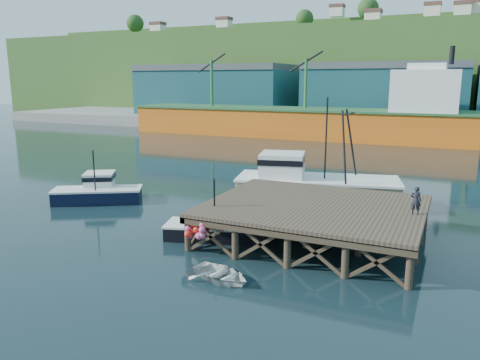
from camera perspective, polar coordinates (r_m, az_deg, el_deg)
The scene contains 12 objects.
ground at distance 29.76m, azimuth -1.30°, elevation -5.73°, with size 300.00×300.00×0.00m, color black.
wharf at distance 27.14m, azimuth 8.99°, elevation -3.37°, with size 12.00×10.00×2.62m.
far_quay at distance 96.56m, azimuth 17.50°, elevation 6.73°, with size 160.00×40.00×2.00m, color gray.
warehouse_left at distance 102.17m, azimuth -2.86°, elevation 10.62°, with size 32.00×16.00×9.00m, color #194E54.
warehouse_mid at distance 91.30m, azimuth 17.29°, elevation 9.93°, with size 28.00×16.00×9.00m, color #194E54.
cargo_ship at distance 76.56m, azimuth 9.01°, elevation 7.61°, with size 55.50×10.00×13.75m.
hillside at distance 126.04m, azimuth 19.68°, elevation 12.27°, with size 220.00×50.00×22.00m, color #2D511E.
boat_navy at distance 37.33m, azimuth -16.92°, elevation -1.27°, with size 6.82×5.39×4.09m.
boat_black at distance 27.73m, azimuth -2.77°, elevation -5.62°, with size 6.36×5.27×3.70m.
trawler at distance 35.18m, azimuth 8.99°, elevation -0.33°, with size 12.49×6.85×7.93m.
dinghy at distance 22.08m, azimuth -2.36°, elevation -11.38°, with size 2.21×3.09×0.64m, color silver.
dockworker at distance 26.42m, azimuth 20.64°, elevation -2.33°, with size 0.55×0.36×1.51m, color black.
Camera 1 is at (12.55, -25.40, 9.11)m, focal length 35.00 mm.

